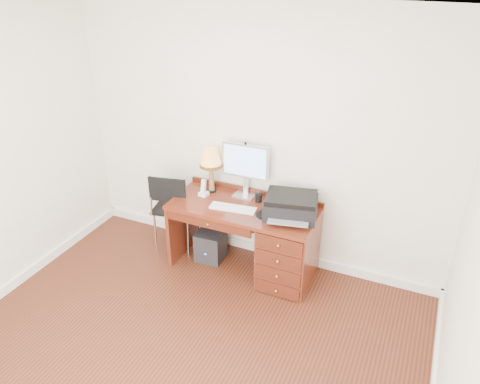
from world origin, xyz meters
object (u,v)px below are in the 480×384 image
at_px(desk, 272,241).
at_px(printer, 291,206).
at_px(chair, 172,204).
at_px(equipment_box, 211,245).
at_px(monitor, 245,164).
at_px(leg_lamp, 211,160).
at_px(phone, 204,191).

xyz_separation_m(desk, printer, (0.17, 0.02, 0.45)).
relative_size(chair, equipment_box, 2.85).
relative_size(monitor, printer, 1.00).
distance_m(leg_lamp, phone, 0.33).
height_order(printer, phone, printer).
distance_m(desk, phone, 0.89).
distance_m(monitor, chair, 0.97).
xyz_separation_m(desk, equipment_box, (-0.72, 0.00, -0.25)).
xyz_separation_m(chair, equipment_box, (0.47, -0.01, -0.41)).
relative_size(monitor, equipment_box, 1.72).
distance_m(desk, printer, 0.48).
bearing_deg(leg_lamp, equipment_box, -72.96).
bearing_deg(printer, leg_lamp, 158.90).
bearing_deg(chair, equipment_box, -13.30).
distance_m(phone, equipment_box, 0.64).
bearing_deg(phone, equipment_box, -17.34).
bearing_deg(printer, desk, 173.92).
xyz_separation_m(printer, phone, (-0.97, 0.03, -0.05)).
distance_m(chair, equipment_box, 0.62).
relative_size(desk, equipment_box, 4.49).
bearing_deg(chair, leg_lamp, 7.71).
height_order(printer, equipment_box, printer).
xyz_separation_m(desk, leg_lamp, (-0.77, 0.17, 0.70)).
bearing_deg(desk, monitor, 150.50).
bearing_deg(printer, phone, 166.35).
bearing_deg(monitor, printer, -21.59).
bearing_deg(desk, equipment_box, 179.61).
xyz_separation_m(monitor, equipment_box, (-0.31, -0.22, -0.94)).
bearing_deg(equipment_box, phone, 150.93).
xyz_separation_m(phone, chair, (-0.39, -0.03, -0.23)).
relative_size(desk, leg_lamp, 3.07).
xyz_separation_m(leg_lamp, phone, (-0.03, -0.12, -0.30)).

